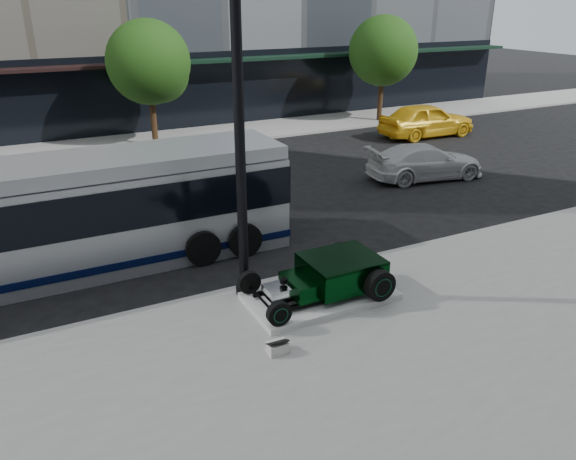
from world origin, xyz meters
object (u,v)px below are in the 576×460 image
white_sedan (425,162)px  yellow_taxi (427,120)px  hot_rod (333,274)px  transit_bus (55,218)px  lamppost (240,148)px

white_sedan → yellow_taxi: 7.46m
hot_rod → white_sedan: bearing=38.9°
white_sedan → yellow_taxi: yellow_taxi is taller
transit_bus → yellow_taxi: size_ratio=2.42×
lamppost → transit_bus: 5.49m
hot_rod → lamppost: 3.61m
lamppost → transit_bus: (-3.67, 3.46, -2.16)m
lamppost → transit_bus: lamppost is taller
hot_rod → yellow_taxi: 18.02m
lamppost → transit_bus: size_ratio=0.63×
white_sedan → hot_rod: bearing=138.1°
hot_rod → yellow_taxi: (13.09, 12.39, 0.16)m
lamppost → white_sedan: lamppost is taller
lamppost → hot_rod: bearing=-31.0°
white_sedan → yellow_taxi: (4.81, 5.71, 0.18)m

